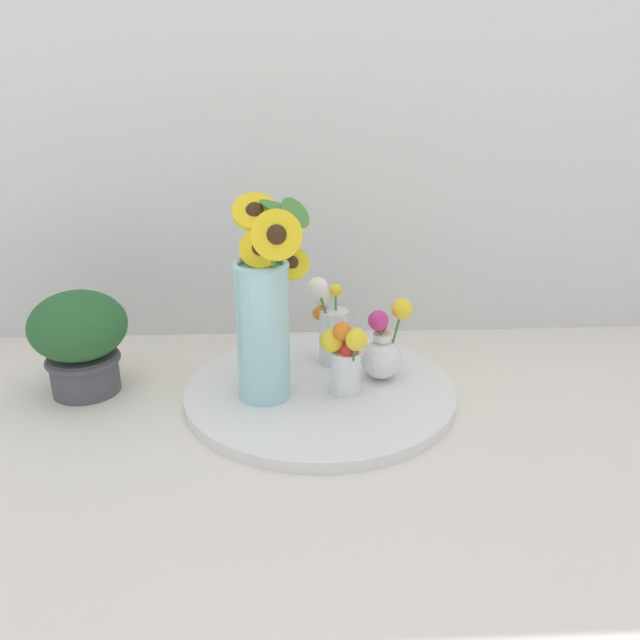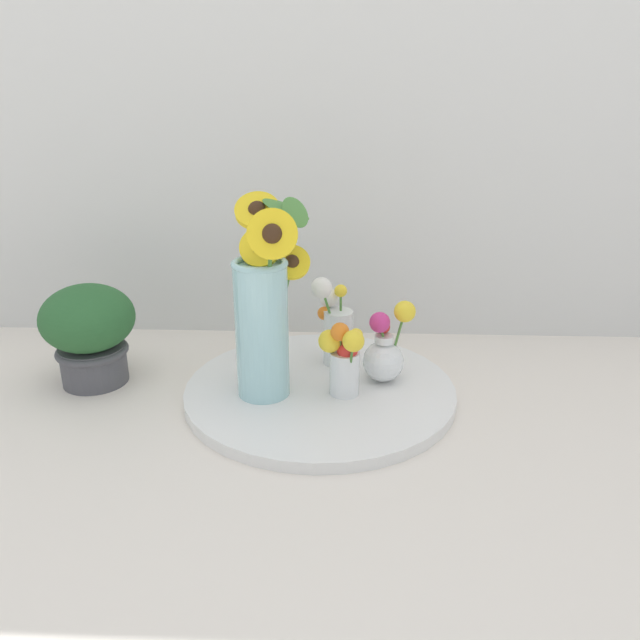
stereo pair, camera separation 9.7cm
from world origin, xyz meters
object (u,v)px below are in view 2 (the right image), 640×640
object	(u,v)px
serving_tray	(320,391)
vase_small_center	(344,358)
mason_jar_sunflowers	(263,313)
vase_small_back	(335,325)
potted_plant	(89,330)
vase_bulb_right	(385,351)

from	to	relation	value
serving_tray	vase_small_center	size ratio (longest dim) A/B	3.51
mason_jar_sunflowers	vase_small_back	world-z (taller)	mason_jar_sunflowers
vase_small_center	potted_plant	xyz separation A→B (m)	(-0.51, 0.08, 0.02)
serving_tray	vase_bulb_right	world-z (taller)	vase_bulb_right
mason_jar_sunflowers	vase_small_center	distance (m)	0.17
vase_small_center	vase_small_back	world-z (taller)	vase_small_back
mason_jar_sunflowers	potted_plant	distance (m)	0.38
mason_jar_sunflowers	potted_plant	xyz separation A→B (m)	(-0.36, 0.07, -0.07)
mason_jar_sunflowers	vase_bulb_right	size ratio (longest dim) A/B	2.24
vase_small_center	vase_bulb_right	distance (m)	0.11
vase_small_center	vase_small_back	size ratio (longest dim) A/B	0.77
vase_bulb_right	potted_plant	world-z (taller)	potted_plant
vase_bulb_right	serving_tray	bearing A→B (deg)	-165.71
vase_small_back	vase_small_center	bearing A→B (deg)	-82.27
mason_jar_sunflowers	vase_small_center	xyz separation A→B (m)	(0.15, -0.01, -0.08)
serving_tray	vase_small_center	xyz separation A→B (m)	(0.05, -0.03, 0.09)
serving_tray	vase_small_center	world-z (taller)	vase_small_center
vase_bulb_right	vase_small_back	distance (m)	0.13
vase_small_center	vase_bulb_right	xyz separation A→B (m)	(0.08, 0.07, -0.01)
vase_small_center	potted_plant	world-z (taller)	potted_plant
serving_tray	mason_jar_sunflowers	xyz separation A→B (m)	(-0.10, -0.03, 0.17)
serving_tray	mason_jar_sunflowers	bearing A→B (deg)	-164.71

